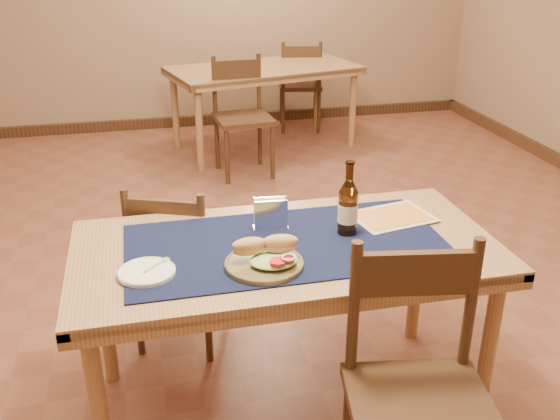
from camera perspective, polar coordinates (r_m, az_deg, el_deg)
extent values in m
cube|color=brown|center=(3.43, -2.69, -8.54)|extent=(6.00, 7.00, 0.02)
cylinder|color=#A17A4C|center=(2.28, -16.18, -17.48)|extent=(0.06, 0.06, 0.71)
cylinder|color=#A17A4C|center=(2.58, 18.45, -12.37)|extent=(0.06, 0.06, 0.71)
cylinder|color=#A17A4C|center=(2.80, -15.78, -8.88)|extent=(0.06, 0.06, 0.71)
cylinder|color=#A17A4C|center=(3.04, 12.42, -5.63)|extent=(0.06, 0.06, 0.71)
cube|color=#A17A4C|center=(2.38, 0.55, -3.60)|extent=(1.60, 0.80, 0.04)
cube|color=#0F1237|center=(2.36, 0.55, -3.11)|extent=(1.20, 0.60, 0.01)
cube|color=#452A18|center=(6.58, -8.34, 8.05)|extent=(6.00, 0.06, 0.10)
cylinder|color=#A17A4C|center=(5.19, -7.38, 7.27)|extent=(0.06, 0.06, 0.71)
cylinder|color=#A17A4C|center=(5.81, 6.65, 9.12)|extent=(0.06, 0.06, 0.71)
cylinder|color=#A17A4C|center=(5.79, -9.56, 8.91)|extent=(0.06, 0.06, 0.71)
cylinder|color=#A17A4C|center=(6.35, 3.44, 10.53)|extent=(0.06, 0.06, 0.71)
cube|color=#A17A4C|center=(5.66, -1.48, 12.78)|extent=(1.78, 1.16, 0.04)
cylinder|color=#452A18|center=(3.17, -4.97, -6.86)|extent=(0.03, 0.03, 0.42)
cylinder|color=#452A18|center=(3.26, -10.71, -6.27)|extent=(0.03, 0.03, 0.42)
cylinder|color=#452A18|center=(2.90, -6.59, -10.19)|extent=(0.03, 0.03, 0.42)
cylinder|color=#452A18|center=(3.00, -12.84, -9.42)|extent=(0.03, 0.03, 0.42)
cube|color=#452A18|center=(2.97, -9.03, -4.71)|extent=(0.51, 0.51, 0.04)
cube|color=#452A18|center=(2.68, -10.62, -0.38)|extent=(0.32, 0.15, 0.13)
cylinder|color=#452A18|center=(2.68, -7.07, -2.80)|extent=(0.03, 0.03, 0.43)
cylinder|color=#452A18|center=(2.79, -13.69, -2.23)|extent=(0.03, 0.03, 0.43)
cube|color=#452A18|center=(2.07, 12.87, -17.45)|extent=(0.52, 0.52, 0.04)
cube|color=#452A18|center=(2.02, 12.32, -5.67)|extent=(0.38, 0.10, 0.15)
cylinder|color=#452A18|center=(2.04, 6.75, -9.03)|extent=(0.04, 0.04, 0.49)
cylinder|color=#452A18|center=(2.14, 17.02, -8.36)|extent=(0.04, 0.04, 0.49)
cylinder|color=#452A18|center=(4.92, -4.86, 4.94)|extent=(0.04, 0.04, 0.47)
cylinder|color=#452A18|center=(5.00, -0.69, 5.37)|extent=(0.04, 0.04, 0.47)
cylinder|color=#452A18|center=(5.26, -5.77, 6.20)|extent=(0.04, 0.04, 0.47)
cylinder|color=#452A18|center=(5.34, -1.84, 6.59)|extent=(0.04, 0.04, 0.47)
cube|color=#452A18|center=(5.06, -3.35, 8.30)|extent=(0.47, 0.47, 0.04)
cube|color=#452A18|center=(5.16, -4.00, 12.73)|extent=(0.37, 0.06, 0.14)
cylinder|color=#452A18|center=(5.15, -6.01, 11.22)|extent=(0.04, 0.04, 0.48)
cylinder|color=#452A18|center=(5.23, -1.94, 11.54)|extent=(0.04, 0.04, 0.48)
cylinder|color=#452A18|center=(6.58, 3.23, 9.80)|extent=(0.04, 0.04, 0.44)
cylinder|color=#452A18|center=(6.56, 0.12, 9.78)|extent=(0.04, 0.04, 0.44)
cylinder|color=#452A18|center=(6.24, 3.56, 9.01)|extent=(0.04, 0.04, 0.44)
cylinder|color=#452A18|center=(6.21, 0.28, 8.98)|extent=(0.04, 0.04, 0.44)
cube|color=#452A18|center=(6.34, 1.83, 11.33)|extent=(0.48, 0.48, 0.04)
cube|color=#452A18|center=(6.09, 2.01, 14.09)|extent=(0.35, 0.09, 0.14)
cylinder|color=#452A18|center=(6.13, 3.68, 13.01)|extent=(0.04, 0.04, 0.45)
cylinder|color=#452A18|center=(6.10, 0.30, 13.00)|extent=(0.04, 0.04, 0.45)
cylinder|color=brown|center=(2.20, -1.47, -4.97)|extent=(0.28, 0.28, 0.02)
torus|color=brown|center=(2.20, -1.47, -4.83)|extent=(0.28, 0.28, 0.01)
ellipsoid|color=#B9D492|center=(2.18, -0.59, -4.62)|extent=(0.17, 0.14, 0.03)
ellipsoid|color=tan|center=(2.18, -2.84, -3.38)|extent=(0.12, 0.06, 0.07)
ellipsoid|color=tan|center=(2.20, 0.03, -3.13)|extent=(0.13, 0.07, 0.07)
cylinder|color=red|center=(2.13, -0.22, -4.73)|extent=(0.06, 0.06, 0.01)
cylinder|color=red|center=(2.15, 0.70, -4.42)|extent=(0.05, 0.05, 0.01)
torus|color=silver|center=(2.14, 0.80, -4.34)|extent=(0.05, 0.05, 0.01)
cylinder|color=white|center=(2.20, -12.09, -5.58)|extent=(0.20, 0.20, 0.01)
torus|color=white|center=(2.20, -12.11, -5.45)|extent=(0.20, 0.20, 0.01)
cube|color=#75BC67|center=(2.22, -11.49, -5.10)|extent=(0.07, 0.07, 0.00)
cube|color=#75BC67|center=(2.25, -10.42, -4.48)|extent=(0.03, 0.03, 0.00)
cylinder|color=#43240C|center=(2.42, 6.21, -0.24)|extent=(0.08, 0.08, 0.17)
cone|color=#43240C|center=(2.38, 6.32, 2.15)|extent=(0.08, 0.08, 0.05)
cylinder|color=#43240C|center=(2.36, 6.39, 3.45)|extent=(0.03, 0.03, 0.07)
cylinder|color=#43240C|center=(2.35, 6.43, 4.34)|extent=(0.04, 0.04, 0.01)
cylinder|color=#F4EDC3|center=(2.42, 6.21, -0.24)|extent=(0.08, 0.08, 0.07)
cube|color=silver|center=(2.49, -0.85, -1.57)|extent=(0.14, 0.06, 0.00)
cube|color=silver|center=(2.44, -0.79, -0.48)|extent=(0.13, 0.02, 0.12)
cube|color=silver|center=(2.48, -0.92, -0.06)|extent=(0.13, 0.02, 0.12)
cube|color=white|center=(2.46, -0.85, -0.38)|extent=(0.13, 0.05, 0.11)
cube|color=#3A72BB|center=(2.44, -0.80, -0.31)|extent=(0.09, 0.01, 0.04)
cube|color=beige|center=(2.62, 10.20, -0.61)|extent=(0.36, 0.29, 0.00)
cube|color=orange|center=(2.61, 10.21, -0.54)|extent=(0.31, 0.24, 0.00)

